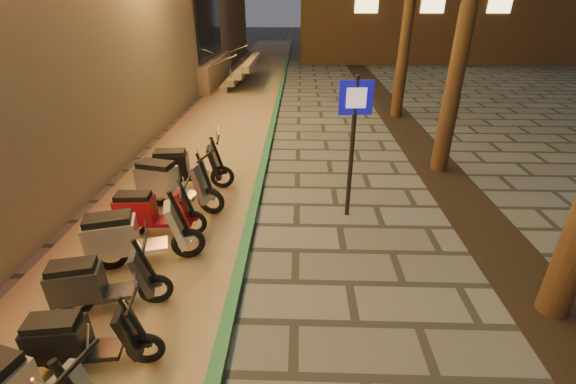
{
  "coord_description": "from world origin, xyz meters",
  "views": [
    {
      "loc": [
        0.04,
        -2.19,
        3.94
      ],
      "look_at": [
        -0.13,
        3.22,
        1.2
      ],
      "focal_mm": 24.0,
      "sensor_mm": 36.0,
      "label": 1
    }
  ],
  "objects_px": {
    "scooter_5": "(79,340)",
    "scooter_9": "(170,183)",
    "pedestrian_sign": "(353,130)",
    "scooter_10": "(184,168)",
    "scooter_8": "(150,212)",
    "scooter_6": "(96,283)",
    "scooter_7": "(131,237)"
  },
  "relations": [
    {
      "from": "scooter_5",
      "to": "scooter_9",
      "type": "relative_size",
      "value": 0.8
    },
    {
      "from": "scooter_9",
      "to": "scooter_6",
      "type": "bearing_deg",
      "value": -78.7
    },
    {
      "from": "scooter_7",
      "to": "scooter_9",
      "type": "height_order",
      "value": "scooter_9"
    },
    {
      "from": "scooter_5",
      "to": "scooter_7",
      "type": "distance_m",
      "value": 1.97
    },
    {
      "from": "scooter_6",
      "to": "scooter_8",
      "type": "xyz_separation_m",
      "value": [
        0.05,
        1.93,
        0.01
      ]
    },
    {
      "from": "pedestrian_sign",
      "to": "scooter_8",
      "type": "bearing_deg",
      "value": -171.17
    },
    {
      "from": "scooter_6",
      "to": "scooter_8",
      "type": "height_order",
      "value": "scooter_8"
    },
    {
      "from": "scooter_8",
      "to": "scooter_7",
      "type": "bearing_deg",
      "value": -91.3
    },
    {
      "from": "pedestrian_sign",
      "to": "scooter_5",
      "type": "height_order",
      "value": "pedestrian_sign"
    },
    {
      "from": "scooter_9",
      "to": "scooter_10",
      "type": "xyz_separation_m",
      "value": [
        0.03,
        0.88,
        -0.03
      ]
    },
    {
      "from": "scooter_5",
      "to": "scooter_7",
      "type": "bearing_deg",
      "value": 87.07
    },
    {
      "from": "pedestrian_sign",
      "to": "scooter_6",
      "type": "distance_m",
      "value": 4.83
    },
    {
      "from": "scooter_7",
      "to": "scooter_8",
      "type": "xyz_separation_m",
      "value": [
        -0.03,
        0.91,
        -0.06
      ]
    },
    {
      "from": "scooter_8",
      "to": "scooter_10",
      "type": "relative_size",
      "value": 0.91
    },
    {
      "from": "scooter_6",
      "to": "scooter_10",
      "type": "xyz_separation_m",
      "value": [
        0.14,
        3.85,
        0.06
      ]
    },
    {
      "from": "scooter_5",
      "to": "scooter_6",
      "type": "relative_size",
      "value": 0.95
    },
    {
      "from": "scooter_5",
      "to": "scooter_10",
      "type": "distance_m",
      "value": 4.78
    },
    {
      "from": "pedestrian_sign",
      "to": "scooter_9",
      "type": "bearing_deg",
      "value": 172.86
    },
    {
      "from": "scooter_6",
      "to": "scooter_8",
      "type": "bearing_deg",
      "value": 74.31
    },
    {
      "from": "scooter_8",
      "to": "scooter_10",
      "type": "distance_m",
      "value": 1.92
    },
    {
      "from": "scooter_5",
      "to": "scooter_9",
      "type": "xyz_separation_m",
      "value": [
        -0.14,
        3.9,
        0.12
      ]
    },
    {
      "from": "pedestrian_sign",
      "to": "scooter_10",
      "type": "xyz_separation_m",
      "value": [
        -3.57,
        1.05,
        -1.25
      ]
    },
    {
      "from": "scooter_6",
      "to": "scooter_9",
      "type": "xyz_separation_m",
      "value": [
        0.11,
        2.97,
        0.09
      ]
    },
    {
      "from": "pedestrian_sign",
      "to": "scooter_10",
      "type": "relative_size",
      "value": 1.56
    },
    {
      "from": "scooter_10",
      "to": "scooter_6",
      "type": "bearing_deg",
      "value": -99.28
    },
    {
      "from": "scooter_5",
      "to": "scooter_7",
      "type": "xyz_separation_m",
      "value": [
        -0.17,
        1.96,
        0.1
      ]
    },
    {
      "from": "scooter_9",
      "to": "scooter_5",
      "type": "bearing_deg",
      "value": -74.53
    },
    {
      "from": "scooter_5",
      "to": "scooter_8",
      "type": "bearing_deg",
      "value": 86.13
    },
    {
      "from": "scooter_5",
      "to": "scooter_7",
      "type": "height_order",
      "value": "scooter_7"
    },
    {
      "from": "scooter_10",
      "to": "scooter_9",
      "type": "bearing_deg",
      "value": -99.26
    },
    {
      "from": "scooter_5",
      "to": "scooter_10",
      "type": "relative_size",
      "value": 0.84
    },
    {
      "from": "scooter_6",
      "to": "scooter_7",
      "type": "relative_size",
      "value": 0.87
    }
  ]
}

